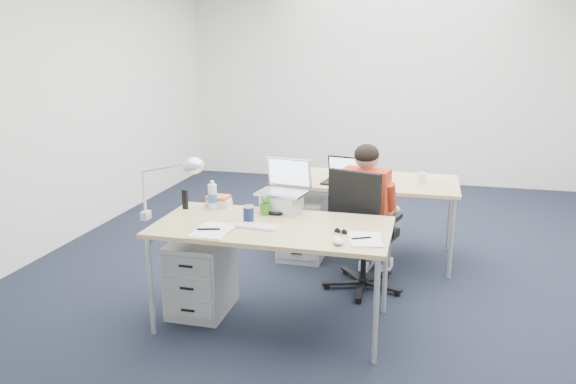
{
  "coord_description": "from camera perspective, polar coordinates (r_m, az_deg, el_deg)",
  "views": [
    {
      "loc": [
        0.43,
        -4.52,
        1.92
      ],
      "look_at": [
        -0.56,
        -0.59,
        0.85
      ],
      "focal_mm": 35.0,
      "sensor_mm": 36.0,
      "label": 1
    }
  ],
  "objects": [
    {
      "name": "seated_person",
      "position": [
        4.59,
        8.24,
        -2.13
      ],
      "size": [
        0.41,
        0.66,
        1.17
      ],
      "rotation": [
        0.0,
        0.0,
        -0.17
      ],
      "color": "#BB381A",
      "rests_on": "ground"
    },
    {
      "name": "far_papers",
      "position": [
        5.27,
        0.48,
        1.79
      ],
      "size": [
        0.23,
        0.29,
        0.01
      ],
      "primitive_type": "cube",
      "rotation": [
        0.0,
        0.0,
        0.19
      ],
      "color": "white",
      "rests_on": "desk_far"
    },
    {
      "name": "can_koozie",
      "position": [
        3.87,
        -4.03,
        -2.23
      ],
      "size": [
        0.09,
        0.09,
        0.12
      ],
      "primitive_type": "cylinder",
      "rotation": [
        0.0,
        0.0,
        -0.34
      ],
      "color": "#162345",
      "rests_on": "desk_near"
    },
    {
      "name": "computer_mouse",
      "position": [
        3.47,
        5.11,
        -4.96
      ],
      "size": [
        0.1,
        0.13,
        0.04
      ],
      "primitive_type": "ellipsoid",
      "rotation": [
        0.0,
        0.0,
        0.32
      ],
      "color": "white",
      "rests_on": "desk_near"
    },
    {
      "name": "desk_near",
      "position": [
        3.83,
        -1.61,
        -4.03
      ],
      "size": [
        1.6,
        0.8,
        0.73
      ],
      "color": "tan",
      "rests_on": "ground"
    },
    {
      "name": "office_chair",
      "position": [
        4.54,
        7.52,
        -6.43
      ],
      "size": [
        0.8,
        0.8,
        1.01
      ],
      "rotation": [
        0.0,
        0.0,
        -0.3
      ],
      "color": "black",
      "rests_on": "ground"
    },
    {
      "name": "sunglasses",
      "position": [
        3.67,
        5.39,
        -4.05
      ],
      "size": [
        0.1,
        0.07,
        0.02
      ],
      "primitive_type": null,
      "rotation": [
        0.0,
        0.0,
        -0.34
      ],
      "color": "black",
      "rests_on": "desk_near"
    },
    {
      "name": "headphones",
      "position": [
        4.1,
        -1.1,
        -1.79
      ],
      "size": [
        0.29,
        0.25,
        0.04
      ],
      "primitive_type": null,
      "rotation": [
        0.0,
        0.0,
        -0.24
      ],
      "color": "black",
      "rests_on": "desk_near"
    },
    {
      "name": "wireless_keyboard",
      "position": [
        3.78,
        -3.24,
        -3.47
      ],
      "size": [
        0.31,
        0.15,
        0.01
      ],
      "primitive_type": "cube",
      "rotation": [
        0.0,
        0.0,
        -0.1
      ],
      "color": "white",
      "rests_on": "desk_near"
    },
    {
      "name": "papers_left",
      "position": [
        3.72,
        -7.76,
        -3.94
      ],
      "size": [
        0.23,
        0.32,
        0.01
      ],
      "primitive_type": "cube",
      "rotation": [
        0.0,
        0.0,
        -0.02
      ],
      "color": "#E8F38C",
      "rests_on": "desk_near"
    },
    {
      "name": "far_cup",
      "position": [
        5.06,
        13.43,
        1.36
      ],
      "size": [
        0.08,
        0.08,
        0.1
      ],
      "primitive_type": "cylinder",
      "rotation": [
        0.0,
        0.0,
        0.1
      ],
      "color": "white",
      "rests_on": "desk_far"
    },
    {
      "name": "papers_right",
      "position": [
        3.56,
        7.76,
        -4.82
      ],
      "size": [
        0.24,
        0.3,
        0.01
      ],
      "primitive_type": "cube",
      "rotation": [
        0.0,
        0.0,
        0.18
      ],
      "color": "#E8F38C",
      "rests_on": "desk_near"
    },
    {
      "name": "silver_laptop",
      "position": [
        4.1,
        -0.65,
        0.57
      ],
      "size": [
        0.38,
        0.32,
        0.37
      ],
      "primitive_type": null,
      "rotation": [
        0.0,
        0.0,
        -0.15
      ],
      "color": "silver",
      "rests_on": "desk_near"
    },
    {
      "name": "desk_lamp",
      "position": [
        3.93,
        -12.58,
        0.48
      ],
      "size": [
        0.44,
        0.2,
        0.48
      ],
      "primitive_type": null,
      "rotation": [
        0.0,
        0.0,
        0.12
      ],
      "color": "silver",
      "rests_on": "desk_near"
    },
    {
      "name": "dark_laptop",
      "position": [
        4.93,
        5.53,
        2.2
      ],
      "size": [
        0.38,
        0.37,
        0.24
      ],
      "primitive_type": null,
      "rotation": [
        0.0,
        0.0,
        -0.15
      ],
      "color": "black",
      "rests_on": "desk_far"
    },
    {
      "name": "book_stack",
      "position": [
        4.29,
        -7.06,
        -0.9
      ],
      "size": [
        0.2,
        0.16,
        0.08
      ],
      "primitive_type": "cube",
      "rotation": [
        0.0,
        0.0,
        0.18
      ],
      "color": "silver",
      "rests_on": "desk_near"
    },
    {
      "name": "desk_far",
      "position": [
        5.14,
        8.07,
        0.73
      ],
      "size": [
        1.6,
        0.8,
        0.73
      ],
      "color": "tan",
      "rests_on": "ground"
    },
    {
      "name": "cordless_phone",
      "position": [
        4.24,
        -10.41,
        -0.73
      ],
      "size": [
        0.04,
        0.03,
        0.15
      ],
      "primitive_type": "cube",
      "rotation": [
        0.0,
        0.0,
        -0.17
      ],
      "color": "black",
      "rests_on": "desk_near"
    },
    {
      "name": "bear_figurine",
      "position": [
        4.02,
        -2.32,
        -1.34
      ],
      "size": [
        0.09,
        0.08,
        0.15
      ],
      "primitive_type": null,
      "rotation": [
        0.0,
        0.0,
        -0.38
      ],
      "color": "#216E1D",
      "rests_on": "desk_near"
    },
    {
      "name": "floor",
      "position": [
        4.93,
        8.13,
        -8.29
      ],
      "size": [
        7.0,
        7.0,
        0.0
      ],
      "primitive_type": "plane",
      "color": "black",
      "rests_on": "ground"
    },
    {
      "name": "water_bottle",
      "position": [
        4.2,
        -7.68,
        -0.29
      ],
      "size": [
        0.08,
        0.08,
        0.21
      ],
      "primitive_type": "cylinder",
      "rotation": [
        0.0,
        0.0,
        0.28
      ],
      "color": "silver",
      "rests_on": "desk_near"
    },
    {
      "name": "drawer_pedestal_far",
      "position": [
        5.21,
        1.55,
        -3.63
      ],
      "size": [
        0.4,
        0.5,
        0.55
      ],
      "primitive_type": "cube",
      "color": "#AAADB0",
      "rests_on": "ground"
    },
    {
      "name": "drawer_pedestal_near",
      "position": [
        4.22,
        -8.77,
        -8.36
      ],
      "size": [
        0.4,
        0.5,
        0.55
      ],
      "primitive_type": "cube",
      "color": "#AAADB0",
      "rests_on": "ground"
    },
    {
      "name": "room",
      "position": [
        4.54,
        8.93,
        12.01
      ],
      "size": [
        6.02,
        7.02,
        2.8
      ],
      "color": "silver",
      "rests_on": "ground"
    }
  ]
}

